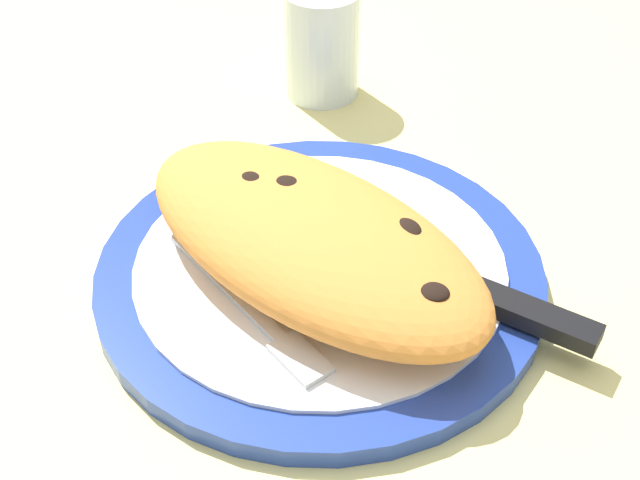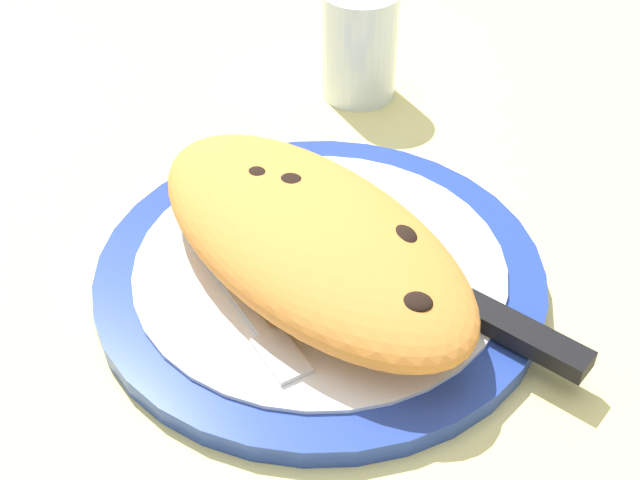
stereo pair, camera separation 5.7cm
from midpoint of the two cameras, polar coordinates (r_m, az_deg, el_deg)
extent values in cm
cube|color=#E5D684|center=(60.03, -2.70, -3.92)|extent=(150.00, 150.00, 3.00)
cylinder|color=#233D99|center=(58.51, -2.76, -2.37)|extent=(30.58, 30.58, 1.43)
cylinder|color=white|center=(57.93, -2.79, -1.74)|extent=(25.31, 25.31, 0.30)
ellipsoid|color=orange|center=(55.29, -3.17, -0.23)|extent=(28.04, 14.55, 5.45)
ellipsoid|color=black|center=(49.39, 4.26, -3.64)|extent=(2.64, 2.48, 0.73)
ellipsoid|color=black|center=(57.17, -7.29, 3.74)|extent=(2.86, 2.29, 0.92)
ellipsoid|color=black|center=(56.20, -5.25, 3.34)|extent=(2.81, 2.53, 0.93)
ellipsoid|color=black|center=(53.22, 2.78, 0.55)|extent=(2.92, 2.81, 0.79)
cube|color=silver|center=(56.64, -9.23, -3.04)|extent=(12.44, 3.27, 0.40)
cube|color=silver|center=(51.53, -4.49, -8.05)|extent=(4.35, 2.92, 0.40)
cube|color=silver|center=(58.75, -0.94, -0.51)|extent=(13.75, 3.75, 0.40)
cube|color=black|center=(54.54, 10.02, -4.65)|extent=(11.07, 3.70, 1.20)
cylinder|color=silver|center=(77.11, -2.03, 12.90)|extent=(6.65, 6.65, 9.70)
cylinder|color=silver|center=(77.90, -2.00, 11.80)|extent=(6.12, 6.12, 5.93)
camera|label=1|loc=(0.03, -92.86, -2.43)|focal=47.91mm
camera|label=2|loc=(0.03, 87.14, 2.43)|focal=47.91mm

